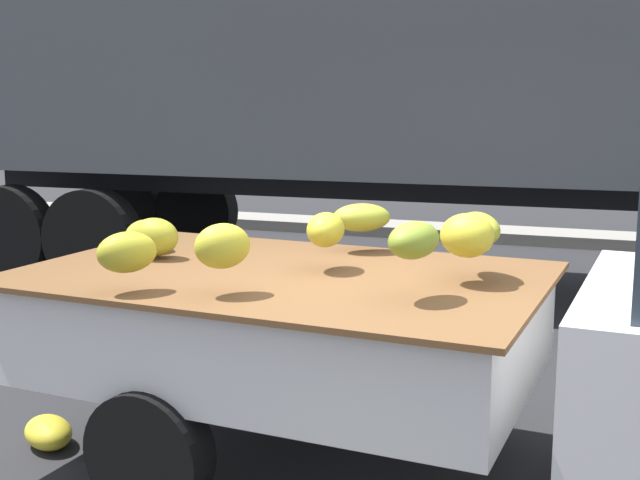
# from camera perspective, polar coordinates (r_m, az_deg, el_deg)

# --- Properties ---
(curb_strip) EXTENTS (80.00, 0.80, 0.16)m
(curb_strip) POSITION_cam_1_polar(r_m,az_deg,el_deg) (12.03, 15.06, 0.23)
(curb_strip) COLOR gray
(curb_strip) RESTS_ON ground
(semi_trailer) EXTENTS (12.05, 2.83, 3.95)m
(semi_trailer) POSITION_cam_1_polar(r_m,az_deg,el_deg) (8.67, 8.91, 13.20)
(semi_trailer) COLOR #4C5156
(semi_trailer) RESTS_ON ground
(fallen_banana_bunch_near_tailgate) EXTENTS (0.46, 0.44, 0.18)m
(fallen_banana_bunch_near_tailgate) POSITION_cam_1_polar(r_m,az_deg,el_deg) (5.15, -18.44, -12.61)
(fallen_banana_bunch_near_tailgate) COLOR gold
(fallen_banana_bunch_near_tailgate) RESTS_ON ground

